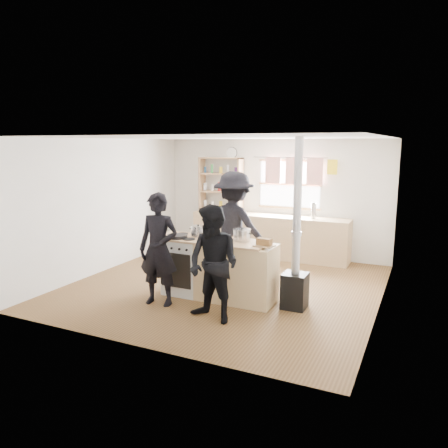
{
  "coord_description": "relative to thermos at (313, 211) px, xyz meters",
  "views": [
    {
      "loc": [
        3.03,
        -6.49,
        2.41
      ],
      "look_at": [
        0.03,
        -0.1,
        1.1
      ],
      "focal_mm": 35.0,
      "sensor_mm": 36.0,
      "label": 1
    }
  ],
  "objects": [
    {
      "name": "person_far",
      "position": [
        -0.96,
        -1.83,
        -0.09
      ],
      "size": [
        1.33,
        0.88,
        1.93
      ],
      "primitive_type": "imported",
      "rotation": [
        0.0,
        0.0,
        3.01
      ],
      "color": "black",
      "rests_on": "ground"
    },
    {
      "name": "ground",
      "position": [
        -0.95,
        -2.22,
        -1.06
      ],
      "size": [
        5.0,
        5.0,
        0.01
      ],
      "primitive_type": "cube",
      "color": "brown",
      "rests_on": "ground"
    },
    {
      "name": "flue_heater",
      "position": [
        0.41,
        -2.69,
        -0.41
      ],
      "size": [
        0.35,
        0.35,
        2.5
      ],
      "color": "black",
      "rests_on": "ground"
    },
    {
      "name": "stockpot_counter",
      "position": [
        -0.46,
        -2.65,
        -0.03
      ],
      "size": [
        0.28,
        0.28,
        0.21
      ],
      "color": "silver",
      "rests_on": "cooking_island"
    },
    {
      "name": "thermos",
      "position": [
        0.0,
        0.0,
        0.0
      ],
      "size": [
        0.1,
        0.1,
        0.31
      ],
      "primitive_type": "cylinder",
      "color": "silver",
      "rests_on": "back_counter"
    },
    {
      "name": "stockpot_stove",
      "position": [
        -1.22,
        -2.65,
        -0.04
      ],
      "size": [
        0.24,
        0.24,
        0.2
      ],
      "color": "#B6B6B8",
      "rests_on": "cooking_island"
    },
    {
      "name": "cooking_island",
      "position": [
        -0.8,
        -2.77,
        -0.59
      ],
      "size": [
        1.97,
        0.64,
        0.93
      ],
      "color": "silver",
      "rests_on": "ground"
    },
    {
      "name": "skillet_greens",
      "position": [
        -1.47,
        -2.9,
        -0.1
      ],
      "size": [
        0.41,
        0.41,
        0.05
      ],
      "color": "black",
      "rests_on": "cooking_island"
    },
    {
      "name": "shelving_unit",
      "position": [
        -2.15,
        0.12,
        0.46
      ],
      "size": [
        1.0,
        0.28,
        1.2
      ],
      "color": "tan",
      "rests_on": "back_counter"
    },
    {
      "name": "person_near_right",
      "position": [
        -0.46,
        -3.63,
        -0.25
      ],
      "size": [
        0.9,
        0.77,
        1.61
      ],
      "primitive_type": "imported",
      "rotation": [
        0.0,
        0.0,
        -0.23
      ],
      "color": "black",
      "rests_on": "ground"
    },
    {
      "name": "bread_board",
      "position": [
        -0.02,
        -2.87,
        -0.08
      ],
      "size": [
        0.3,
        0.23,
        0.12
      ],
      "color": "tan",
      "rests_on": "cooking_island"
    },
    {
      "name": "back_counter",
      "position": [
        -0.95,
        0.0,
        -0.61
      ],
      "size": [
        3.4,
        0.55,
        0.9
      ],
      "primitive_type": "cube",
      "color": "tan",
      "rests_on": "ground"
    },
    {
      "name": "person_near_left",
      "position": [
        -1.49,
        -3.4,
        -0.21
      ],
      "size": [
        0.66,
        0.48,
        1.7
      ],
      "primitive_type": "imported",
      "rotation": [
        0.0,
        0.0,
        0.12
      ],
      "color": "black",
      "rests_on": "ground"
    },
    {
      "name": "roast_tray",
      "position": [
        -0.87,
        -2.78,
        -0.09
      ],
      "size": [
        0.41,
        0.39,
        0.07
      ],
      "color": "silver",
      "rests_on": "cooking_island"
    }
  ]
}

